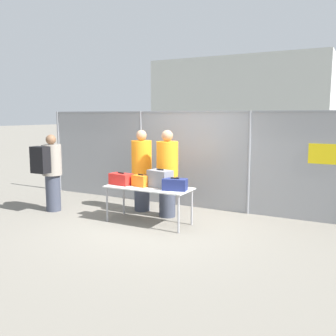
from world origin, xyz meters
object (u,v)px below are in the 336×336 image
suitcase_orange (141,181)px  utility_trailer (241,177)px  suitcase_navy (175,185)px  security_worker_near (167,172)px  security_worker_far (142,169)px  inspection_table (149,190)px  traveler_hooded (50,170)px  suitcase_grey (160,179)px  suitcase_red (121,179)px

suitcase_orange → utility_trailer: (0.80, 4.13, -0.47)m
suitcase_orange → suitcase_navy: 0.78m
suitcase_orange → suitcase_navy: bearing=-3.1°
security_worker_near → security_worker_far: security_worker_near is taller
inspection_table → traveler_hooded: 2.44m
suitcase_grey → utility_trailer: size_ratio=0.13×
traveler_hooded → suitcase_grey: bearing=-8.3°
security_worker_near → security_worker_far: (-0.74, 0.17, -0.01)m
suitcase_red → security_worker_far: (-0.02, 0.83, 0.09)m
security_worker_near → traveler_hooded: bearing=13.9°
utility_trailer → suitcase_red: bearing=-106.8°
suitcase_navy → utility_trailer: bearing=89.8°
suitcase_orange → inspection_table: bearing=2.3°
suitcase_red → security_worker_far: size_ratio=0.28×
suitcase_grey → traveler_hooded: bearing=-173.4°
suitcase_orange → security_worker_far: size_ratio=0.20×
traveler_hooded → suitcase_red: bearing=-9.2°
suitcase_orange → suitcase_navy: suitcase_orange is taller
inspection_table → suitcase_red: suitcase_red is taller
inspection_table → traveler_hooded: traveler_hooded is taller
inspection_table → security_worker_near: security_worker_near is taller
suitcase_red → traveler_hooded: 1.80m
traveler_hooded → security_worker_near: bearing=3.5°
inspection_table → security_worker_far: security_worker_far is taller
security_worker_near → suitcase_navy: bearing=123.2°
security_worker_near → utility_trailer: (0.53, 3.51, -0.58)m
inspection_table → suitcase_orange: 0.25m
inspection_table → security_worker_far: size_ratio=0.95×
suitcase_red → traveler_hooded: size_ratio=0.29×
suitcase_red → suitcase_grey: (0.84, 0.13, 0.06)m
suitcase_orange → suitcase_grey: 0.40m
inspection_table → suitcase_red: bearing=-176.6°
suitcase_grey → suitcase_navy: suitcase_grey is taller
security_worker_near → suitcase_orange: bearing=62.2°
suitcase_orange → security_worker_near: (0.27, 0.62, 0.10)m
suitcase_red → suitcase_grey: suitcase_grey is taller
suitcase_grey → traveler_hooded: size_ratio=0.30×
traveler_hooded → utility_trailer: (3.04, 4.34, -0.57)m
suitcase_red → security_worker_near: (0.72, 0.65, 0.10)m
traveler_hooded → security_worker_far: security_worker_far is taller
suitcase_grey → security_worker_near: 0.54m
suitcase_orange → suitcase_grey: bearing=14.1°
suitcase_grey → security_worker_near: bearing=102.7°
suitcase_grey → security_worker_far: security_worker_far is taller
suitcase_red → traveler_hooded: bearing=-174.3°
suitcase_orange → traveler_hooded: 2.25m
suitcase_navy → security_worker_near: (-0.51, 0.67, 0.10)m
suitcase_grey → suitcase_red: bearing=-171.4°
suitcase_navy → security_worker_far: bearing=146.2°
inspection_table → utility_trailer: size_ratio=0.43×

